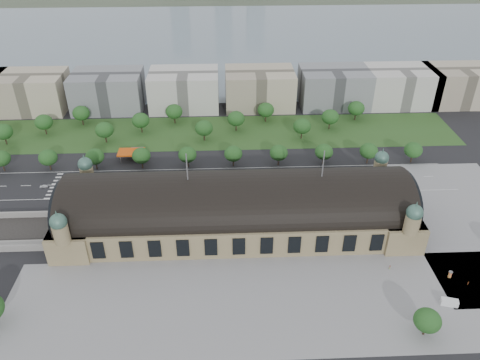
{
  "coord_description": "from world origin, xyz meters",
  "views": [
    {
      "loc": [
        -5.59,
        -161.35,
        127.26
      ],
      "look_at": [
        2.01,
        16.78,
        14.0
      ],
      "focal_mm": 35.0,
      "sensor_mm": 36.0,
      "label": 1
    }
  ],
  "objects_px": {
    "traffic_car_0": "(44,186)",
    "parked_car_0": "(77,198)",
    "traffic_car_3": "(170,182)",
    "traffic_car_6": "(363,177)",
    "van_south": "(448,302)",
    "parked_car_1": "(90,198)",
    "parked_car_2": "(94,198)",
    "parked_car_6": "(169,196)",
    "parked_car_4": "(157,196)",
    "traffic_car_1": "(93,180)",
    "traffic_car_5": "(293,177)",
    "petrol_station": "(134,152)",
    "traffic_car_4": "(257,187)",
    "bus_east": "(255,190)",
    "pedestrian_0": "(390,267)",
    "parked_car_5": "(157,196)",
    "traffic_car_2": "(113,184)",
    "advertising_column": "(450,274)",
    "bus_mid": "(245,187)",
    "bus_west": "(198,191)",
    "parked_car_3": "(170,197)",
    "pedestrian_1": "(468,283)"
  },
  "relations": [
    {
      "from": "parked_car_0",
      "to": "parked_car_1",
      "type": "bearing_deg",
      "value": 51.03
    },
    {
      "from": "parked_car_5",
      "to": "pedestrian_0",
      "type": "distance_m",
      "value": 110.01
    },
    {
      "from": "traffic_car_0",
      "to": "traffic_car_3",
      "type": "distance_m",
      "value": 62.3
    },
    {
      "from": "parked_car_0",
      "to": "bus_west",
      "type": "relative_size",
      "value": 0.38
    },
    {
      "from": "bus_west",
      "to": "van_south",
      "type": "distance_m",
      "value": 117.89
    },
    {
      "from": "traffic_car_6",
      "to": "van_south",
      "type": "bearing_deg",
      "value": 10.29
    },
    {
      "from": "traffic_car_1",
      "to": "van_south",
      "type": "xyz_separation_m",
      "value": [
        145.33,
        -88.64,
        0.55
      ]
    },
    {
      "from": "traffic_car_0",
      "to": "traffic_car_1",
      "type": "xyz_separation_m",
      "value": [
        22.82,
        4.87,
        -0.01
      ]
    },
    {
      "from": "petrol_station",
      "to": "traffic_car_1",
      "type": "xyz_separation_m",
      "value": [
        -17.76,
        -24.18,
        -2.29
      ]
    },
    {
      "from": "parked_car_6",
      "to": "parked_car_1",
      "type": "bearing_deg",
      "value": -129.21
    },
    {
      "from": "bus_west",
      "to": "bus_mid",
      "type": "xyz_separation_m",
      "value": [
        22.67,
        3.08,
        0.14
      ]
    },
    {
      "from": "traffic_car_4",
      "to": "parked_car_0",
      "type": "distance_m",
      "value": 86.74
    },
    {
      "from": "parked_car_2",
      "to": "pedestrian_0",
      "type": "height_order",
      "value": "pedestrian_0"
    },
    {
      "from": "parked_car_0",
      "to": "traffic_car_3",
      "type": "bearing_deg",
      "value": 67.3
    },
    {
      "from": "parked_car_4",
      "to": "pedestrian_1",
      "type": "distance_m",
      "value": 138.11
    },
    {
      "from": "traffic_car_4",
      "to": "bus_west",
      "type": "distance_m",
      "value": 29.13
    },
    {
      "from": "traffic_car_3",
      "to": "traffic_car_0",
      "type": "bearing_deg",
      "value": 87.29
    },
    {
      "from": "parked_car_3",
      "to": "parked_car_5",
      "type": "distance_m",
      "value": 6.52
    },
    {
      "from": "petrol_station",
      "to": "traffic_car_0",
      "type": "height_order",
      "value": "petrol_station"
    },
    {
      "from": "traffic_car_1",
      "to": "pedestrian_0",
      "type": "xyz_separation_m",
      "value": [
        130.24,
        -69.61,
        0.22
      ]
    },
    {
      "from": "traffic_car_0",
      "to": "bus_mid",
      "type": "height_order",
      "value": "bus_mid"
    },
    {
      "from": "petrol_station",
      "to": "bus_east",
      "type": "height_order",
      "value": "petrol_station"
    },
    {
      "from": "traffic_car_4",
      "to": "bus_east",
      "type": "bearing_deg",
      "value": -26.2
    },
    {
      "from": "parked_car_4",
      "to": "parked_car_6",
      "type": "xyz_separation_m",
      "value": [
        6.04,
        0.0,
        -0.06
      ]
    },
    {
      "from": "traffic_car_5",
      "to": "parked_car_2",
      "type": "relative_size",
      "value": 0.77
    },
    {
      "from": "pedestrian_1",
      "to": "parked_car_5",
      "type": "bearing_deg",
      "value": 111.94
    },
    {
      "from": "petrol_station",
      "to": "pedestrian_0",
      "type": "height_order",
      "value": "petrol_station"
    },
    {
      "from": "parked_car_1",
      "to": "parked_car_2",
      "type": "bearing_deg",
      "value": 54.64
    },
    {
      "from": "bus_mid",
      "to": "parked_car_1",
      "type": "bearing_deg",
      "value": 88.75
    },
    {
      "from": "traffic_car_5",
      "to": "parked_car_1",
      "type": "xyz_separation_m",
      "value": [
        -98.91,
        -14.2,
        0.09
      ]
    },
    {
      "from": "traffic_car_0",
      "to": "parked_car_0",
      "type": "height_order",
      "value": "parked_car_0"
    },
    {
      "from": "traffic_car_2",
      "to": "advertising_column",
      "type": "distance_m",
      "value": 157.44
    },
    {
      "from": "traffic_car_1",
      "to": "petrol_station",
      "type": "bearing_deg",
      "value": -39.78
    },
    {
      "from": "petrol_station",
      "to": "bus_east",
      "type": "xyz_separation_m",
      "value": [
        63.8,
        -38.28,
        -1.44
      ]
    },
    {
      "from": "traffic_car_1",
      "to": "parked_car_0",
      "type": "relative_size",
      "value": 0.98
    },
    {
      "from": "traffic_car_5",
      "to": "parked_car_1",
      "type": "relative_size",
      "value": 0.74
    },
    {
      "from": "traffic_car_5",
      "to": "parked_car_3",
      "type": "bearing_deg",
      "value": 104.48
    },
    {
      "from": "petrol_station",
      "to": "bus_mid",
      "type": "relative_size",
      "value": 1.19
    },
    {
      "from": "traffic_car_1",
      "to": "traffic_car_5",
      "type": "distance_m",
      "value": 101.52
    },
    {
      "from": "traffic_car_0",
      "to": "van_south",
      "type": "height_order",
      "value": "van_south"
    },
    {
      "from": "traffic_car_1",
      "to": "parked_car_2",
      "type": "height_order",
      "value": "parked_car_2"
    },
    {
      "from": "parked_car_5",
      "to": "traffic_car_2",
      "type": "bearing_deg",
      "value": -139.27
    },
    {
      "from": "parked_car_1",
      "to": "pedestrian_1",
      "type": "height_order",
      "value": "pedestrian_1"
    },
    {
      "from": "parked_car_1",
      "to": "parked_car_6",
      "type": "distance_m",
      "value": 37.52
    },
    {
      "from": "traffic_car_0",
      "to": "van_south",
      "type": "bearing_deg",
      "value": 63.58
    },
    {
      "from": "advertising_column",
      "to": "parked_car_1",
      "type": "bearing_deg",
      "value": 158.41
    },
    {
      "from": "traffic_car_1",
      "to": "parked_car_5",
      "type": "xyz_separation_m",
      "value": [
        34.12,
        -16.1,
        0.07
      ]
    },
    {
      "from": "pedestrian_0",
      "to": "parked_car_5",
      "type": "bearing_deg",
      "value": 162.84
    },
    {
      "from": "parked_car_1",
      "to": "traffic_car_2",
      "type": "bearing_deg",
      "value": 108.95
    },
    {
      "from": "traffic_car_1",
      "to": "parked_car_3",
      "type": "relative_size",
      "value": 0.83
    }
  ]
}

